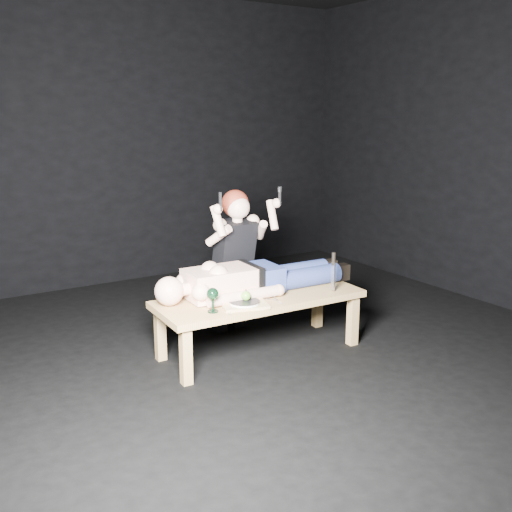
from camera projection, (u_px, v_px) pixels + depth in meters
name	position (u px, v px, depth m)	size (l,w,h in m)	color
ground	(264.00, 352.00, 4.62)	(5.00, 5.00, 0.00)	black
back_wall	(136.00, 141.00, 6.32)	(5.00, 5.00, 0.00)	black
table	(259.00, 324.00, 4.57)	(1.58, 0.59, 0.45)	tan
lying_man	(257.00, 274.00, 4.61)	(1.62, 0.49, 0.27)	beige
kneeling_woman	(230.00, 259.00, 4.95)	(0.66, 0.74, 1.24)	black
serving_tray	(244.00, 305.00, 4.29)	(0.32, 0.23, 0.02)	tan
plate	(244.00, 302.00, 4.28)	(0.22, 0.22, 0.02)	white
apple	(246.00, 296.00, 4.29)	(0.07, 0.07, 0.07)	#40921F
goblet	(213.00, 300.00, 4.14)	(0.09, 0.09, 0.18)	black
fork_flat	(226.00, 311.00, 4.18)	(0.01, 0.17, 0.01)	#B2B2B7
knife_flat	(277.00, 301.00, 4.40)	(0.01, 0.17, 0.01)	#B2B2B7
spoon_flat	(268.00, 299.00, 4.44)	(0.01, 0.17, 0.01)	#B2B2B7
carving_knife	(333.00, 272.00, 4.60)	(0.04, 0.04, 0.31)	#B2B2B7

